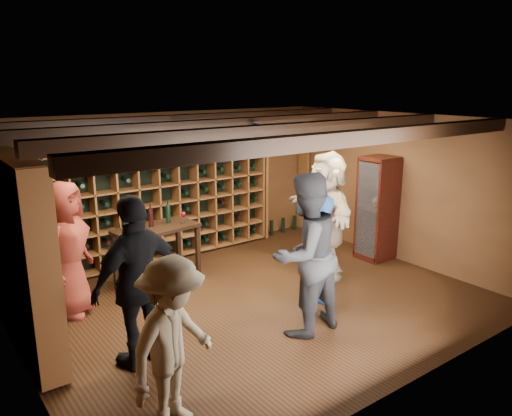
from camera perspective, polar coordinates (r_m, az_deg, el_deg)
ground at (r=7.11m, az=0.02°, el=-10.61°), size 6.00×6.00×0.00m
room_shell at (r=6.52m, az=-0.24°, el=9.23°), size 6.00×6.00×6.00m
wine_rack_back at (r=8.42m, az=-12.38°, el=1.30°), size 4.65×0.30×2.20m
wine_rack_left at (r=6.37m, az=-25.78°, el=-4.03°), size 0.30×2.65×2.20m
crate_shelf at (r=9.87m, az=3.27°, el=5.97°), size 1.20×0.32×2.07m
display_cabinet at (r=8.75m, az=13.66°, el=-0.27°), size 0.55×0.50×1.75m
man_blue_shirt at (r=6.68m, az=7.11°, el=-5.11°), size 0.67×0.56×1.58m
man_grey_suit at (r=5.99m, az=5.61°, el=-5.33°), size 1.02×0.82×1.98m
guest_red_floral at (r=6.88m, az=-20.81°, el=-4.44°), size 1.01×1.03×1.79m
guest_woman_black at (r=5.45m, az=-13.32°, el=-8.24°), size 1.18×0.71×1.89m
guest_khaki at (r=4.52m, az=-9.47°, el=-15.07°), size 1.18×0.98×1.59m
guest_beige at (r=7.79m, az=8.04°, el=-0.77°), size 1.13×1.92×1.98m
tasting_table at (r=7.51m, az=-11.32°, el=-2.95°), size 1.29×0.76×1.20m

